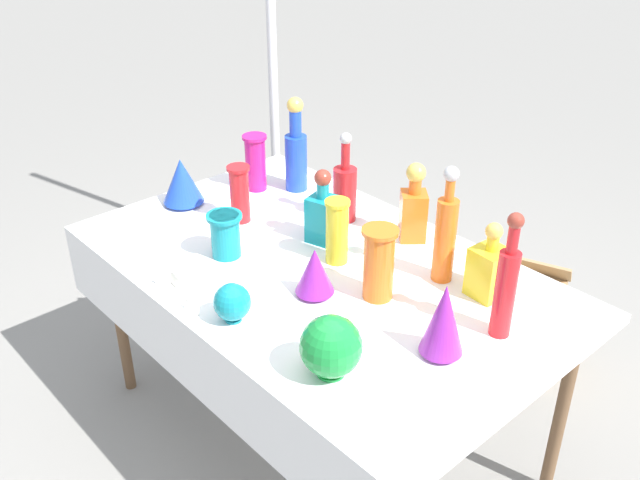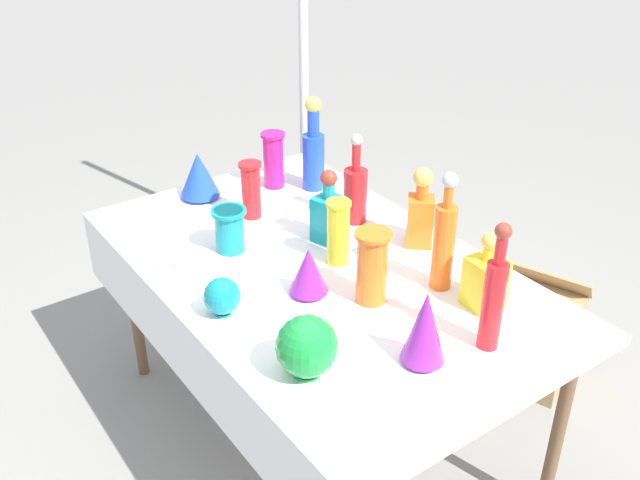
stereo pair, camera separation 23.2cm
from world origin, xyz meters
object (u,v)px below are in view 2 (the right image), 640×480
at_px(tall_bottle_0, 313,152).
at_px(cardboard_box_behind_left, 524,333).
at_px(slender_vase_0, 230,228).
at_px(slender_vase_4, 274,158).
at_px(square_decanter_1, 485,279).
at_px(round_bowl_1, 222,296).
at_px(slender_vase_1, 372,265).
at_px(slender_vase_3, 338,231).
at_px(tall_bottle_2, 355,191).
at_px(square_decanter_0, 421,212).
at_px(tall_bottle_3, 444,241).
at_px(tall_bottle_1, 494,296).
at_px(fluted_vase_2, 425,327).
at_px(round_bowl_0, 307,346).
at_px(fluted_vase_0, 199,175).
at_px(fluted_vase_1, 309,270).
at_px(canopy_pole, 304,94).
at_px(slender_vase_2, 252,188).
at_px(square_decanter_2, 328,213).

bearing_deg(tall_bottle_0, cardboard_box_behind_left, 39.72).
xyz_separation_m(slender_vase_0, slender_vase_4, (-0.35, 0.40, 0.04)).
height_order(square_decanter_1, round_bowl_1, square_decanter_1).
bearing_deg(slender_vase_1, slender_vase_3, 167.66).
distance_m(tall_bottle_2, square_decanter_0, 0.28).
distance_m(square_decanter_1, slender_vase_0, 0.87).
relative_size(tall_bottle_2, tall_bottle_3, 0.87).
relative_size(tall_bottle_1, fluted_vase_2, 1.74).
relative_size(slender_vase_0, fluted_vase_2, 0.69).
xyz_separation_m(square_decanter_1, round_bowl_0, (-0.05, -0.62, -0.00)).
bearing_deg(square_decanter_1, fluted_vase_2, -74.64).
distance_m(fluted_vase_0, fluted_vase_1, 0.81).
relative_size(slender_vase_1, fluted_vase_0, 1.28).
height_order(tall_bottle_1, square_decanter_0, tall_bottle_1).
relative_size(tall_bottle_0, slender_vase_4, 1.68).
height_order(tall_bottle_0, round_bowl_1, tall_bottle_0).
bearing_deg(canopy_pole, slender_vase_2, -46.66).
bearing_deg(tall_bottle_3, slender_vase_4, -178.22).
bearing_deg(tall_bottle_3, canopy_pole, 162.78).
distance_m(square_decanter_0, slender_vase_2, 0.63).
bearing_deg(round_bowl_0, tall_bottle_1, 67.79).
relative_size(tall_bottle_3, fluted_vase_0, 2.12).
bearing_deg(round_bowl_1, tall_bottle_1, 43.05).
bearing_deg(square_decanter_1, fluted_vase_0, -163.26).
bearing_deg(slender_vase_0, round_bowl_1, -32.79).
bearing_deg(tall_bottle_2, tall_bottle_3, -5.91).
relative_size(slender_vase_2, fluted_vase_1, 1.35).
height_order(tall_bottle_1, fluted_vase_0, tall_bottle_1).
bearing_deg(fluted_vase_1, tall_bottle_1, 27.03).
bearing_deg(slender_vase_3, tall_bottle_3, 29.76).
bearing_deg(tall_bottle_3, round_bowl_0, -80.00).
xyz_separation_m(slender_vase_2, fluted_vase_2, (1.00, -0.07, -0.00)).
xyz_separation_m(slender_vase_3, fluted_vase_0, (-0.71, -0.15, -0.02)).
bearing_deg(slender_vase_3, slender_vase_2, -172.33).
relative_size(slender_vase_1, fluted_vase_2, 1.06).
xyz_separation_m(slender_vase_2, round_bowl_0, (0.86, -0.35, -0.03)).
bearing_deg(fluted_vase_2, canopy_pole, 155.83).
distance_m(fluted_vase_0, canopy_pole, 0.84).
relative_size(slender_vase_1, cardboard_box_behind_left, 0.49).
xyz_separation_m(tall_bottle_0, round_bowl_0, (0.93, -0.68, -0.07)).
distance_m(square_decanter_2, fluted_vase_2, 0.71).
bearing_deg(slender_vase_2, fluted_vase_2, -3.76).
bearing_deg(fluted_vase_0, cardboard_box_behind_left, 48.16).
height_order(tall_bottle_2, square_decanter_2, tall_bottle_2).
distance_m(tall_bottle_3, round_bowl_1, 0.70).
bearing_deg(square_decanter_2, fluted_vase_1, -46.50).
relative_size(fluted_vase_2, round_bowl_0, 1.27).
distance_m(tall_bottle_3, slender_vase_2, 0.80).
bearing_deg(slender_vase_0, tall_bottle_2, 80.60).
distance_m(tall_bottle_3, square_decanter_2, 0.46).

